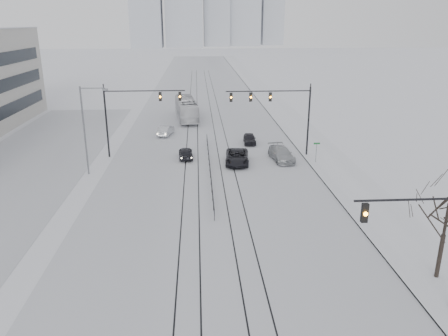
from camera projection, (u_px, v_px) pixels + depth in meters
road at (204, 114)px, 74.16m from camera, size 22.00×260.00×0.02m
sidewalk_east at (283, 113)px, 74.93m from camera, size 5.00×260.00×0.16m
curb at (269, 113)px, 74.79m from camera, size 0.10×260.00×0.12m
parking_strip at (32, 161)px, 49.33m from camera, size 14.00×60.00×0.03m
tram_rails at (207, 146)px, 55.23m from camera, size 5.30×180.00×0.01m
traffic_mast_near at (434, 236)px, 22.25m from camera, size 6.10×0.37×7.00m
traffic_mast_ne at (280, 107)px, 49.15m from camera, size 9.60×0.37×8.00m
traffic_mast_nw at (132, 109)px, 49.17m from camera, size 9.10×0.37×8.00m
street_light_west at (87, 125)px, 43.40m from camera, size 2.73×0.25×9.00m
bare_tree at (448, 212)px, 25.26m from camera, size 4.40×4.40×6.10m
median_fence at (210, 167)px, 45.61m from camera, size 0.06×24.00×1.00m
street_sign at (316, 150)px, 47.85m from camera, size 0.70×0.06×2.40m
sedan_sb_inner at (186, 153)px, 49.93m from camera, size 1.77×3.94×1.31m
sedan_sb_outer at (166, 131)px, 60.09m from camera, size 2.27×4.37×1.37m
sedan_nb_front at (237, 157)px, 48.13m from camera, size 2.96×5.60×1.50m
sedan_nb_right at (281, 154)px, 49.22m from camera, size 2.71×5.36×1.49m
sedan_nb_far at (250, 139)px, 56.06m from camera, size 1.69×3.82×1.28m
box_truck at (186, 109)px, 69.71m from camera, size 4.11×12.27×3.35m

